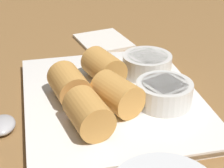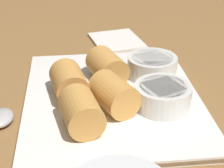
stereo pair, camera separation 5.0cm
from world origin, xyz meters
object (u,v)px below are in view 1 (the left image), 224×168
(dipping_bowl_near, at_px, (164,92))
(napkin, at_px, (103,41))
(spoon, at_px, (1,132))
(serving_plate, at_px, (112,100))
(dipping_bowl_far, at_px, (147,64))

(dipping_bowl_near, height_order, napkin, dipping_bowl_near)
(dipping_bowl_near, xyz_separation_m, spoon, (0.01, -0.21, -0.02))
(dipping_bowl_near, bearing_deg, serving_plate, -120.16)
(napkin, bearing_deg, dipping_bowl_far, 10.44)
(spoon, distance_m, napkin, 0.32)
(dipping_bowl_near, relative_size, napkin, 0.62)
(serving_plate, relative_size, napkin, 2.40)
(dipping_bowl_near, bearing_deg, dipping_bowl_far, 177.23)
(serving_plate, height_order, spoon, same)
(dipping_bowl_far, height_order, spoon, dipping_bowl_far)
(spoon, bearing_deg, napkin, 145.75)
(serving_plate, distance_m, napkin, 0.23)
(dipping_bowl_near, bearing_deg, napkin, -173.94)
(serving_plate, bearing_deg, dipping_bowl_far, 128.14)
(dipping_bowl_near, relative_size, dipping_bowl_far, 1.00)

